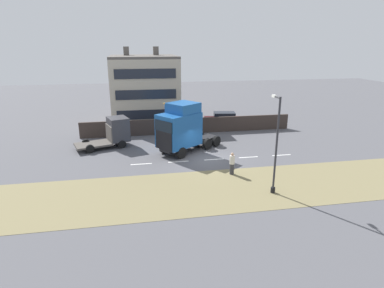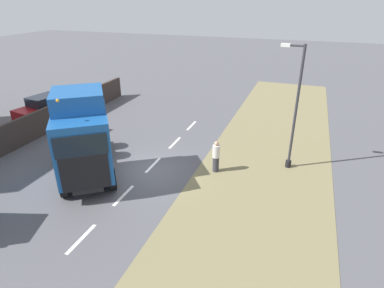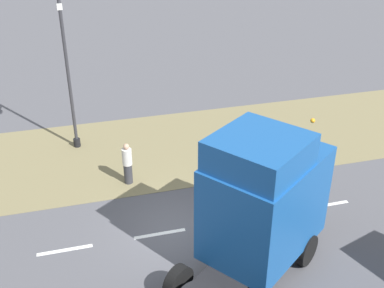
# 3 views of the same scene
# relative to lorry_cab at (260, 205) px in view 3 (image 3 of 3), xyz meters

# --- Properties ---
(ground_plane) EXTENTS (120.00, 120.00, 0.00)m
(ground_plane) POSITION_rel_lorry_cab_xyz_m (-2.37, -1.88, -2.36)
(ground_plane) COLOR #515156
(ground_plane) RESTS_ON ground
(grass_verge) EXTENTS (7.00, 44.00, 0.01)m
(grass_verge) POSITION_rel_lorry_cab_xyz_m (-8.37, -1.88, -2.35)
(grass_verge) COLOR olive
(grass_verge) RESTS_ON ground
(lane_markings) EXTENTS (0.16, 14.60, 0.00)m
(lane_markings) POSITION_rel_lorry_cab_xyz_m (-2.37, -2.58, -2.35)
(lane_markings) COLOR white
(lane_markings) RESTS_ON ground
(lorry_cab) EXTENTS (5.86, 6.70, 4.84)m
(lorry_cab) POSITION_rel_lorry_cab_xyz_m (0.00, 0.00, 0.00)
(lorry_cab) COLOR black
(lorry_cab) RESTS_ON ground
(lamp_post) EXTENTS (1.27, 0.31, 6.63)m
(lamp_post) POSITION_rel_lorry_cab_xyz_m (-9.46, -4.94, 0.72)
(lamp_post) COLOR black
(lamp_post) RESTS_ON ground
(pedestrian) EXTENTS (0.39, 0.39, 1.78)m
(pedestrian) POSITION_rel_lorry_cab_xyz_m (-5.88, -3.12, -1.48)
(pedestrian) COLOR #333338
(pedestrian) RESTS_ON ground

